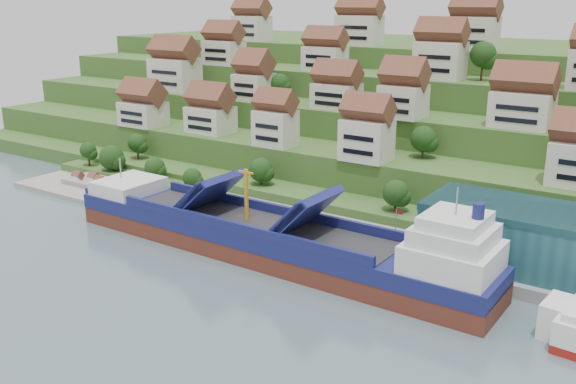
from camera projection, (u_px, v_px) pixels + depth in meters
The scene contains 9 objects.
ground at pixel (276, 260), 113.62m from camera, with size 300.00×300.00×0.00m, color slate.
quay at pixel (416, 252), 114.51m from camera, with size 180.00×14.00×2.20m, color gray.
pebble_beach at pixel (107, 189), 154.01m from camera, with size 45.00×20.00×1.00m, color gray.
hillside at pixel (473, 116), 192.70m from camera, with size 260.00×128.00×31.00m.
hillside_village at pixel (420, 85), 154.69m from camera, with size 160.38×63.88×28.85m.
hillside_trees at pixel (348, 122), 150.10m from camera, with size 143.47×62.57×31.66m.
flagpole at pixel (396, 228), 109.87m from camera, with size 1.28×0.16×8.00m.
beach_huts at pixel (97, 183), 153.63m from camera, with size 14.40×3.70×2.20m.
cargo_ship at pixel (277, 241), 113.17m from camera, with size 83.85×14.19×18.63m.
Camera 1 is at (60.50, -86.08, 44.62)m, focal length 40.00 mm.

